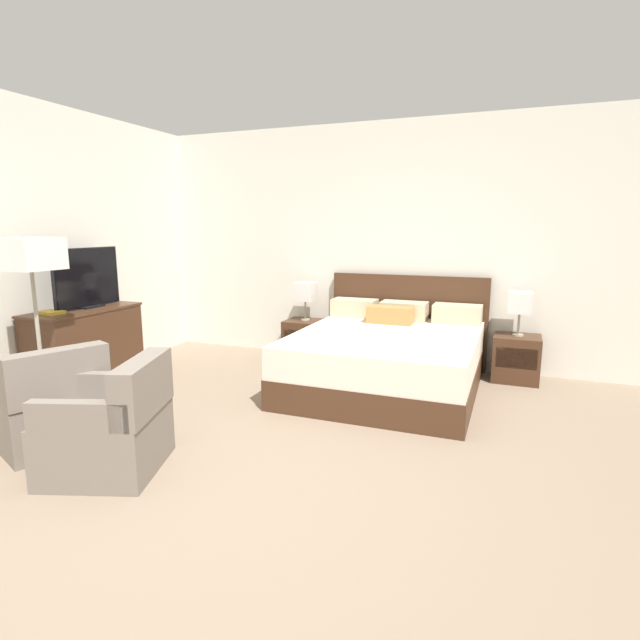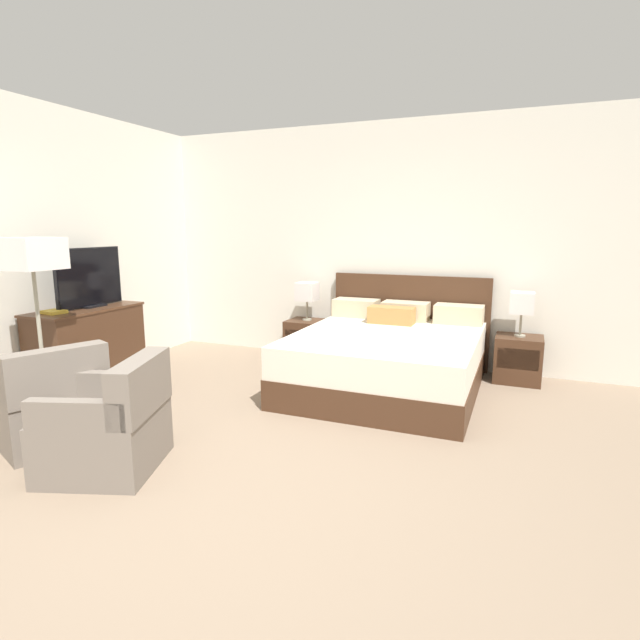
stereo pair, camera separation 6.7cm
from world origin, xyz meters
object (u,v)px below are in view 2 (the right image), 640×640
(nightstand_right, at_px, (518,359))
(armchair_by_window, at_px, (50,406))
(floor_lamp, at_px, (32,263))
(tv, at_px, (89,278))
(armchair_companion, at_px, (110,428))
(book_red_cover, at_px, (54,312))
(table_lamp_right, at_px, (522,304))
(bed, at_px, (388,357))
(table_lamp_left, at_px, (307,292))
(nightstand_left, at_px, (307,340))
(dresser, at_px, (88,346))

(nightstand_right, bearing_deg, armchair_by_window, -137.54)
(nightstand_right, distance_m, floor_lamp, 4.64)
(tv, distance_m, armchair_companion, 2.26)
(book_red_cover, bearing_deg, table_lamp_right, 27.49)
(nightstand_right, xyz_separation_m, table_lamp_right, (0.00, 0.00, 0.58))
(tv, xyz_separation_m, armchair_by_window, (0.85, -1.24, -0.80))
(bed, relative_size, table_lamp_left, 4.34)
(book_red_cover, distance_m, floor_lamp, 0.73)
(bed, relative_size, nightstand_right, 4.15)
(armchair_companion, height_order, floor_lamp, floor_lamp)
(nightstand_left, relative_size, armchair_companion, 0.55)
(table_lamp_left, bearing_deg, dresser, -132.96)
(table_lamp_right, height_order, armchair_companion, table_lamp_right)
(dresser, height_order, armchair_by_window, dresser)
(nightstand_left, height_order, table_lamp_right, table_lamp_right)
(table_lamp_left, bearing_deg, table_lamp_right, 0.00)
(bed, relative_size, armchair_by_window, 2.23)
(table_lamp_left, bearing_deg, bed, -30.92)
(nightstand_right, relative_size, table_lamp_left, 1.05)
(dresser, bearing_deg, nightstand_left, 47.02)
(dresser, xyz_separation_m, armchair_by_window, (0.85, -1.16, -0.12))
(tv, bearing_deg, armchair_companion, -41.47)
(table_lamp_left, distance_m, dresser, 2.46)
(tv, bearing_deg, bed, 18.78)
(tv, relative_size, book_red_cover, 3.91)
(nightstand_left, bearing_deg, tv, -134.39)
(nightstand_right, bearing_deg, tv, -157.40)
(nightstand_right, bearing_deg, table_lamp_right, 90.00)
(bed, bearing_deg, table_lamp_right, 30.89)
(tv, bearing_deg, dresser, -91.68)
(nightstand_left, xyz_separation_m, table_lamp_right, (2.40, 0.00, 0.58))
(floor_lamp, bearing_deg, armchair_companion, -23.23)
(table_lamp_left, distance_m, floor_lamp, 2.91)
(bed, bearing_deg, nightstand_left, 149.13)
(table_lamp_right, bearing_deg, bed, -149.11)
(armchair_companion, distance_m, floor_lamp, 1.71)
(table_lamp_left, height_order, armchair_companion, table_lamp_left)
(bed, xyz_separation_m, dresser, (-2.85, -1.06, 0.09))
(nightstand_left, relative_size, table_lamp_right, 1.05)
(armchair_by_window, bearing_deg, nightstand_left, 74.71)
(dresser, height_order, armchair_companion, dresser)
(nightstand_right, bearing_deg, nightstand_left, 180.00)
(armchair_companion, bearing_deg, floor_lamp, 156.77)
(nightstand_right, distance_m, armchair_by_window, 4.34)
(table_lamp_right, relative_size, book_red_cover, 2.26)
(bed, distance_m, nightstand_right, 1.40)
(nightstand_left, distance_m, dresser, 2.43)
(dresser, relative_size, floor_lamp, 0.75)
(tv, distance_m, armchair_by_window, 1.71)
(table_lamp_left, relative_size, floor_lamp, 0.30)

